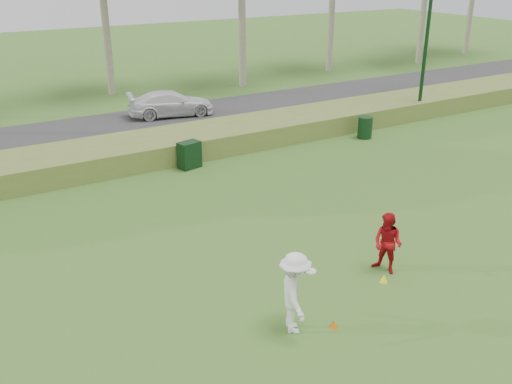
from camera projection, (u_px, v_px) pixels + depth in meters
ground at (337, 292)px, 14.38m from camera, size 120.00×120.00×0.00m
reed_strip at (158, 147)px, 23.72m from camera, size 80.00×3.00×0.90m
park_road at (120, 128)px, 27.85m from camera, size 80.00×6.00×0.06m
lamp_post at (430, 6)px, 27.56m from camera, size 0.70×0.70×8.18m
player_white at (295, 293)px, 12.56m from camera, size 1.14×1.43×1.94m
player_red at (388, 243)px, 15.00m from camera, size 0.85×0.97×1.68m
cone_orange at (334, 324)px, 12.96m from camera, size 0.19×0.19×0.21m
cone_yellow at (384, 278)px, 14.76m from camera, size 0.20×0.20×0.22m
utility_cabinet at (189, 155)px, 22.56m from camera, size 0.96×0.72×1.07m
trash_bin at (365, 127)px, 26.29m from camera, size 0.71×0.71×1.00m
car_right at (171, 104)px, 29.69m from camera, size 4.68×2.65×1.28m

